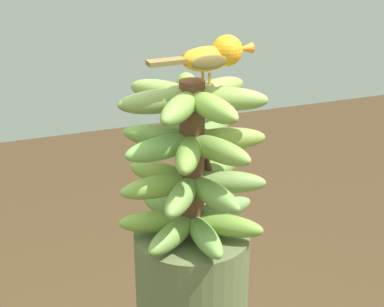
{
  "coord_description": "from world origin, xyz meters",
  "views": [
    {
      "loc": [
        0.35,
        0.96,
        1.92
      ],
      "look_at": [
        0.0,
        0.0,
        1.48
      ],
      "focal_mm": 56.02,
      "sensor_mm": 36.0,
      "label": 1
    }
  ],
  "objects": [
    {
      "name": "banana_bunch",
      "position": [
        -0.0,
        -0.0,
        1.46
      ],
      "size": [
        0.29,
        0.28,
        0.31
      ],
      "color": "brown",
      "rests_on": "banana_tree"
    },
    {
      "name": "perched_bird",
      "position": [
        -0.03,
        0.03,
        1.67
      ],
      "size": [
        0.19,
        0.06,
        0.08
      ],
      "color": "#C68933",
      "rests_on": "banana_bunch"
    }
  ]
}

